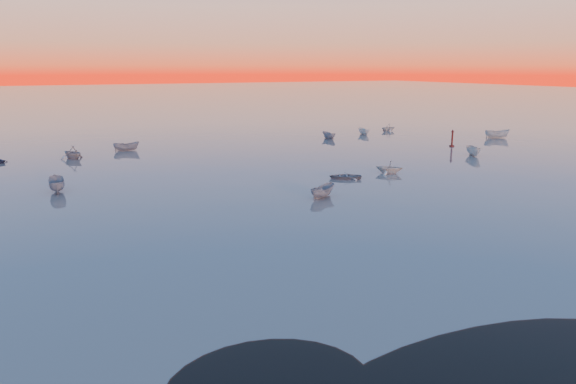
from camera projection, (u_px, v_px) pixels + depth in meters
ground at (110, 131)px, 113.27m from camera, size 600.00×600.00×0.00m
mud_lobes at (500, 358)px, 25.35m from camera, size 140.00×6.00×0.07m
moored_fleet at (174, 168)px, 72.36m from camera, size 124.00×58.00×1.20m
boat_near_center at (322, 197)px, 56.31m from camera, size 3.01×3.97×1.27m
boat_near_right at (389, 173)px, 68.98m from camera, size 3.54×3.49×1.20m
channel_marker at (452, 139)px, 91.70m from camera, size 0.81×0.81×2.88m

